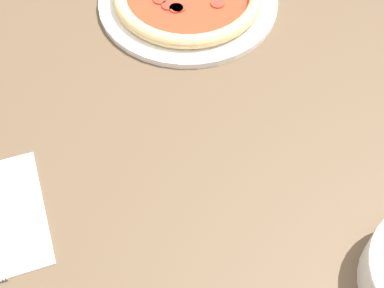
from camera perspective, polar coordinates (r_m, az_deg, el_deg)
The scene contains 2 objects.
ground_plane at distance 1.55m, azimuth 2.01°, elevation -14.06°, with size 8.00×8.00×0.00m, color #333338.
dining_table at distance 0.96m, azimuth 3.18°, elevation 0.38°, with size 1.26×1.07×0.77m.
Camera 1 is at (0.22, 0.51, 1.45)m, focal length 50.00 mm.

